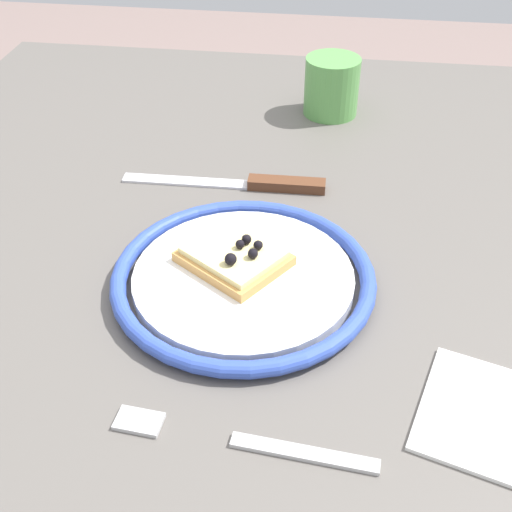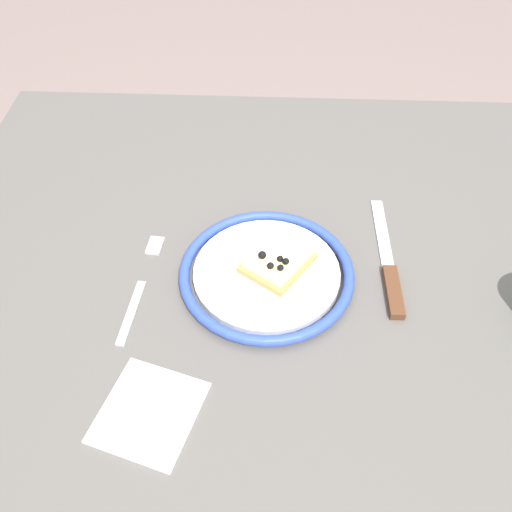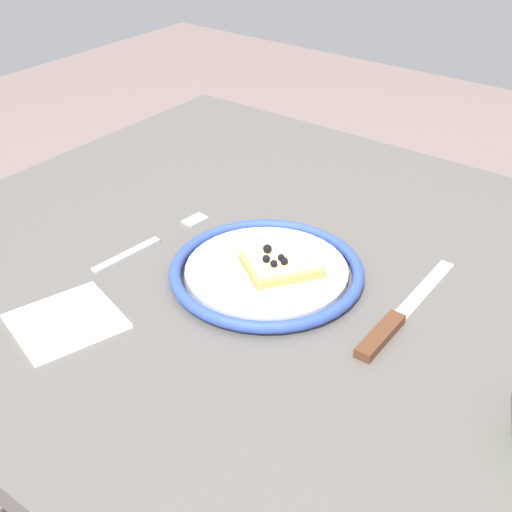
% 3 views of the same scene
% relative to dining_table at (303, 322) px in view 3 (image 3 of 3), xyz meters
% --- Properties ---
extents(dining_table, '(1.11, 0.89, 0.72)m').
position_rel_dining_table_xyz_m(dining_table, '(0.00, 0.00, 0.00)').
color(dining_table, '#5B5651').
rests_on(dining_table, ground_plane).
extents(plate, '(0.25, 0.25, 0.02)m').
position_rel_dining_table_xyz_m(plate, '(-0.04, -0.04, 0.09)').
color(plate, white).
rests_on(plate, dining_table).
extents(pizza_slice_near, '(0.12, 0.12, 0.03)m').
position_rel_dining_table_xyz_m(pizza_slice_near, '(-0.02, -0.02, 0.10)').
color(pizza_slice_near, tan).
rests_on(pizza_slice_near, plate).
extents(knife, '(0.02, 0.24, 0.01)m').
position_rel_dining_table_xyz_m(knife, '(0.14, -0.03, 0.08)').
color(knife, silver).
rests_on(knife, dining_table).
extents(fork, '(0.03, 0.20, 0.00)m').
position_rel_dining_table_xyz_m(fork, '(-0.22, -0.06, 0.08)').
color(fork, '#BBBBBB').
rests_on(fork, dining_table).
extents(napkin, '(0.14, 0.15, 0.00)m').
position_rel_dining_table_xyz_m(napkin, '(-0.17, -0.25, 0.08)').
color(napkin, white).
rests_on(napkin, dining_table).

